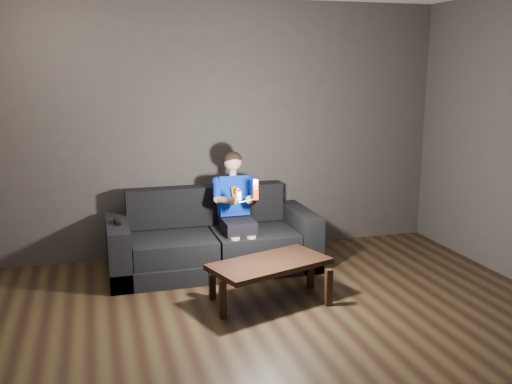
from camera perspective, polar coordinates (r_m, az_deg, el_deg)
name	(u,v)px	position (r m, az deg, el deg)	size (l,w,h in m)	color
floor	(296,355)	(4.20, 4.05, -15.96)	(5.00, 5.00, 0.00)	black
back_wall	(218,129)	(6.14, -3.83, 6.29)	(5.00, 0.04, 2.70)	#3A3633
sofa	(212,244)	(5.77, -4.40, -5.18)	(2.05, 0.88, 0.79)	black
child	(236,202)	(5.66, -2.05, -0.99)	(0.45, 0.55, 1.11)	black
wii_remote_red	(256,190)	(5.23, -0.03, 0.25)	(0.06, 0.08, 0.19)	red
nunchuk_white	(239,195)	(5.21, -1.74, -0.30)	(0.07, 0.09, 0.14)	white
wii_remote_black	(117,222)	(5.51, -13.72, -2.94)	(0.07, 0.17, 0.03)	black
coffee_table	(270,267)	(4.92, 1.37, -7.49)	(1.12, 0.81, 0.37)	black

